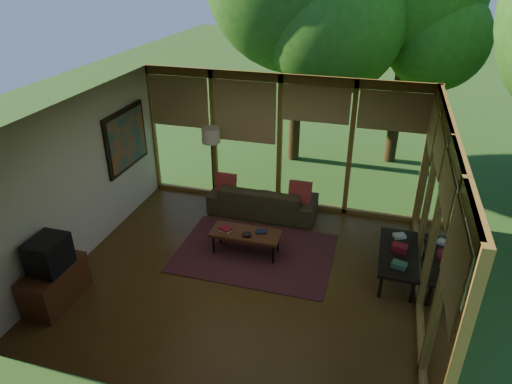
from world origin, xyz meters
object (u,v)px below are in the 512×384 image
(television, at_px, (49,254))
(coffee_table, at_px, (246,234))
(sofa, at_px, (263,200))
(floor_lamp, at_px, (211,140))
(media_cabinet, at_px, (55,285))
(side_console, at_px, (399,255))

(television, xyz_separation_m, coffee_table, (2.33, 1.96, -0.46))
(sofa, relative_size, floor_lamp, 1.27)
(media_cabinet, distance_m, floor_lamp, 3.87)
(sofa, height_order, television, television)
(side_console, bearing_deg, television, -157.43)
(floor_lamp, bearing_deg, television, -108.06)
(sofa, relative_size, coffee_table, 1.75)
(media_cabinet, relative_size, floor_lamp, 0.61)
(floor_lamp, bearing_deg, coffee_table, -52.96)
(sofa, height_order, coffee_table, sofa)
(side_console, bearing_deg, coffee_table, -178.63)
(television, relative_size, side_console, 0.39)
(media_cabinet, height_order, television, television)
(coffee_table, xyz_separation_m, side_console, (2.52, 0.06, 0.02))
(coffee_table, relative_size, side_console, 0.86)
(media_cabinet, bearing_deg, sofa, 56.06)
(television, height_order, coffee_table, television)
(sofa, distance_m, media_cabinet, 4.07)
(floor_lamp, height_order, coffee_table, floor_lamp)
(sofa, relative_size, television, 3.82)
(television, height_order, side_console, television)
(sofa, bearing_deg, side_console, 152.99)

